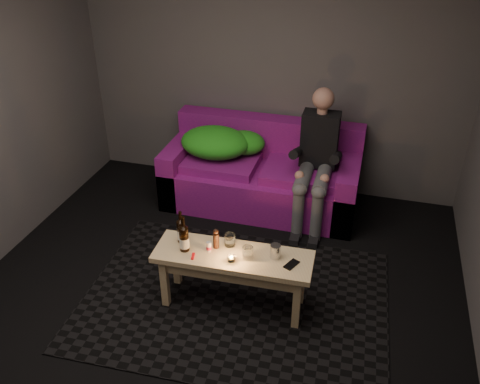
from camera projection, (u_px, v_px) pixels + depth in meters
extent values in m
plane|color=black|center=(203.00, 318.00, 3.95)|extent=(4.50, 4.50, 0.00)
plane|color=#535053|center=(271.00, 70.00, 5.15)|extent=(4.00, 0.00, 4.00)
cube|color=black|center=(235.00, 299.00, 4.13)|extent=(2.49, 1.86, 0.01)
cube|color=#72107B|center=(261.00, 186.00, 5.30)|extent=(1.96, 0.88, 0.41)
cube|color=#72107B|center=(269.00, 137.00, 5.36)|extent=(1.96, 0.22, 0.43)
cube|color=#72107B|center=(182.00, 167.00, 5.46)|extent=(0.20, 0.88, 0.61)
cube|color=#72107B|center=(347.00, 190.00, 5.05)|extent=(0.20, 0.88, 0.61)
cube|color=#72107B|center=(222.00, 163.00, 5.23)|extent=(0.74, 0.59, 0.10)
cube|color=#72107B|center=(301.00, 173.00, 5.04)|extent=(0.74, 0.59, 0.10)
ellipsoid|color=green|center=(215.00, 142.00, 5.19)|extent=(0.71, 0.55, 0.29)
ellipsoid|color=green|center=(244.00, 143.00, 5.26)|extent=(0.43, 0.35, 0.24)
ellipsoid|color=green|center=(199.00, 141.00, 5.37)|extent=(0.31, 0.25, 0.16)
cube|color=black|center=(320.00, 139.00, 4.91)|extent=(0.35, 0.22, 0.54)
sphere|color=tan|center=(323.00, 99.00, 4.70)|extent=(0.21, 0.21, 0.21)
cylinder|color=#52555D|center=(304.00, 177.00, 4.82)|extent=(0.14, 0.49, 0.14)
cylinder|color=#52555D|center=(322.00, 180.00, 4.78)|extent=(0.14, 0.49, 0.14)
cylinder|color=#52555D|center=(298.00, 214.00, 4.76)|extent=(0.11, 0.11, 0.50)
cylinder|color=#52555D|center=(316.00, 217.00, 4.72)|extent=(0.11, 0.11, 0.50)
cube|color=black|center=(295.00, 237.00, 4.83)|extent=(0.09, 0.22, 0.06)
cube|color=black|center=(314.00, 240.00, 4.79)|extent=(0.09, 0.22, 0.06)
cube|color=tan|center=(233.00, 257.00, 3.85)|extent=(1.23, 0.43, 0.04)
cube|color=tan|center=(233.00, 265.00, 3.89)|extent=(1.07, 0.34, 0.11)
cube|color=tan|center=(165.00, 283.00, 3.96)|extent=(0.06, 0.06, 0.45)
cube|color=tan|center=(177.00, 261.00, 4.19)|extent=(0.06, 0.06, 0.45)
cube|color=tan|center=(296.00, 304.00, 3.76)|extent=(0.06, 0.06, 0.45)
cube|color=tan|center=(301.00, 280.00, 3.99)|extent=(0.06, 0.06, 0.45)
cylinder|color=black|center=(181.00, 231.00, 3.94)|extent=(0.07, 0.07, 0.18)
cylinder|color=white|center=(181.00, 234.00, 3.95)|extent=(0.07, 0.07, 0.08)
cone|color=black|center=(180.00, 220.00, 3.88)|extent=(0.07, 0.07, 0.03)
cylinder|color=black|center=(180.00, 217.00, 3.87)|extent=(0.03, 0.03, 0.09)
cylinder|color=black|center=(184.00, 239.00, 3.83)|extent=(0.07, 0.07, 0.20)
cylinder|color=white|center=(184.00, 242.00, 3.85)|extent=(0.08, 0.08, 0.08)
cone|color=black|center=(183.00, 226.00, 3.77)|extent=(0.07, 0.07, 0.03)
cylinder|color=black|center=(183.00, 223.00, 3.76)|extent=(0.03, 0.03, 0.10)
cylinder|color=silver|center=(209.00, 247.00, 3.86)|extent=(0.04, 0.04, 0.08)
cylinder|color=black|center=(216.00, 241.00, 3.88)|extent=(0.06, 0.06, 0.13)
cylinder|color=white|center=(230.00, 240.00, 3.91)|extent=(0.09, 0.09, 0.10)
cylinder|color=white|center=(231.00, 259.00, 3.76)|extent=(0.06, 0.06, 0.04)
sphere|color=orange|center=(231.00, 257.00, 3.75)|extent=(0.02, 0.02, 0.02)
cylinder|color=white|center=(248.00, 253.00, 3.77)|extent=(0.08, 0.08, 0.10)
cylinder|color=silver|center=(275.00, 251.00, 3.78)|extent=(0.08, 0.08, 0.11)
cube|color=black|center=(292.00, 264.00, 3.73)|extent=(0.11, 0.15, 0.01)
cube|color=red|center=(193.00, 256.00, 3.81)|extent=(0.03, 0.08, 0.01)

